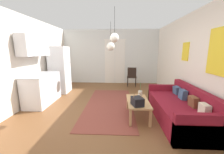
{
  "coord_description": "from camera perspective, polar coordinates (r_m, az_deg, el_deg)",
  "views": [
    {
      "loc": [
        0.39,
        -3.19,
        1.62
      ],
      "look_at": [
        0.18,
        1.31,
        0.74
      ],
      "focal_mm": 22.05,
      "sensor_mm": 36.0,
      "label": 1
    }
  ],
  "objects": [
    {
      "name": "ground_plane",
      "position": [
        3.62,
        -3.91,
        -16.4
      ],
      "size": [
        5.17,
        7.76,
        0.1
      ],
      "primitive_type": "cube",
      "color": "brown"
    },
    {
      "name": "wall_back",
      "position": [
        6.84,
        -0.48,
        8.29
      ],
      "size": [
        4.77,
        0.13,
        2.6
      ],
      "color": "silver",
      "rests_on": "ground_plane"
    },
    {
      "name": "wall_right",
      "position": [
        3.75,
        34.04,
        4.33
      ],
      "size": [
        0.12,
        7.36,
        2.6
      ],
      "color": "silver",
      "rests_on": "ground_plane"
    },
    {
      "name": "wall_left",
      "position": [
        4.21,
        -37.71,
        4.41
      ],
      "size": [
        0.12,
        7.36,
        2.6
      ],
      "color": "silver",
      "rests_on": "ground_plane"
    },
    {
      "name": "area_rug",
      "position": [
        4.23,
        -1.11,
        -11.41
      ],
      "size": [
        1.36,
        3.01,
        0.01
      ],
      "primitive_type": "cube",
      "color": "brown",
      "rests_on": "ground_plane"
    },
    {
      "name": "couch",
      "position": [
        3.65,
        26.46,
        -11.89
      ],
      "size": [
        0.9,
        2.0,
        0.78
      ],
      "color": "maroon",
      "rests_on": "ground_plane"
    },
    {
      "name": "coffee_table",
      "position": [
        3.45,
        10.66,
        -10.47
      ],
      "size": [
        0.5,
        0.97,
        0.42
      ],
      "color": "tan",
      "rests_on": "ground_plane"
    },
    {
      "name": "bamboo_vase",
      "position": [
        3.65,
        11.57,
        -6.9
      ],
      "size": [
        0.11,
        0.11,
        0.39
      ],
      "color": "beige",
      "rests_on": "coffee_table"
    },
    {
      "name": "handbag",
      "position": [
        3.11,
        10.46,
        -9.86
      ],
      "size": [
        0.29,
        0.32,
        0.29
      ],
      "color": "black",
      "rests_on": "coffee_table"
    },
    {
      "name": "refrigerator",
      "position": [
        5.65,
        -20.81,
        2.81
      ],
      "size": [
        0.66,
        0.66,
        1.76
      ],
      "color": "white",
      "rests_on": "ground_plane"
    },
    {
      "name": "kitchen_counter",
      "position": [
        4.7,
        -27.52,
        -0.61
      ],
      "size": [
        0.61,
        1.29,
        2.05
      ],
      "color": "silver",
      "rests_on": "ground_plane"
    },
    {
      "name": "accent_chair",
      "position": [
        6.23,
        8.21,
        0.45
      ],
      "size": [
        0.46,
        0.44,
        0.88
      ],
      "rotation": [
        0.0,
        0.0,
        3.04
      ],
      "color": "black",
      "rests_on": "ground_plane"
    },
    {
      "name": "pendant_lamp_near",
      "position": [
        3.39,
        1.05,
        15.96
      ],
      "size": [
        0.21,
        0.21,
        0.8
      ],
      "color": "black"
    },
    {
      "name": "pendant_lamp_far",
      "position": [
        5.07,
        -0.59,
        12.56
      ],
      "size": [
        0.3,
        0.3,
        1.0
      ],
      "color": "black"
    }
  ]
}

